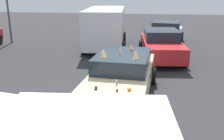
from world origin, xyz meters
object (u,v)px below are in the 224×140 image
object	(u,v)px
art_car_decorated	(122,76)
parked_van_near_right	(105,26)
parked_sedan_far_left	(166,33)
parked_sedan_near_left	(161,45)

from	to	relation	value
art_car_decorated	parked_van_near_right	size ratio (longest dim) A/B	0.91
parked_sedan_far_left	parked_sedan_near_left	size ratio (longest dim) A/B	0.93
parked_sedan_far_left	parked_van_near_right	bearing A→B (deg)	125.76
art_car_decorated	parked_van_near_right	bearing A→B (deg)	-162.43
art_car_decorated	parked_sedan_near_left	distance (m)	5.13
art_car_decorated	parked_van_near_right	xyz separation A→B (m)	(6.97, 1.72, 0.57)
parked_van_near_right	parked_sedan_far_left	xyz separation A→B (m)	(1.79, -3.58, -0.57)
art_car_decorated	parked_sedan_far_left	size ratio (longest dim) A/B	1.13
art_car_decorated	parked_sedan_near_left	world-z (taller)	art_car_decorated
parked_van_near_right	parked_sedan_far_left	world-z (taller)	parked_van_near_right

